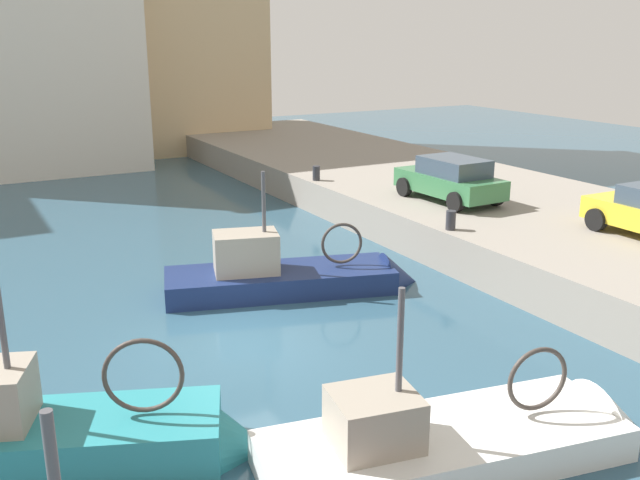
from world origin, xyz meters
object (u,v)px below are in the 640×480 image
fishing_boat_navy (294,285)px  mooring_bollard_north (316,173)px  fishing_boat_white (467,452)px  mooring_bollard_mid (451,220)px  fishing_boat_teal (72,453)px  parked_car_green (450,179)px

fishing_boat_navy → mooring_bollard_north: fishing_boat_navy is taller
fishing_boat_white → fishing_boat_navy: fishing_boat_navy is taller
mooring_bollard_mid → fishing_boat_teal: bearing=-157.5°
mooring_bollard_mid → mooring_bollard_north: same height
mooring_bollard_mid → parked_car_green: bearing=51.7°
fishing_boat_white → fishing_boat_navy: bearing=83.0°
fishing_boat_teal → fishing_boat_navy: (6.60, 5.27, 0.00)m
fishing_boat_navy → parked_car_green: size_ratio=1.78×
parked_car_green → mooring_bollard_north: bearing=113.7°
fishing_boat_white → parked_car_green: 13.25m
fishing_boat_navy → parked_car_green: (6.93, 2.25, 1.79)m
fishing_boat_white → parked_car_green: size_ratio=1.77×
parked_car_green → fishing_boat_white: bearing=-127.2°
mooring_bollard_north → fishing_boat_white: bearing=-110.0°
parked_car_green → mooring_bollard_north: parked_car_green is taller
fishing_boat_white → mooring_bollard_north: fishing_boat_white is taller
fishing_boat_white → mooring_bollard_north: (5.68, 15.60, 1.38)m
fishing_boat_navy → parked_car_green: bearing=17.9°
mooring_bollard_north → mooring_bollard_mid: bearing=-90.0°
fishing_boat_teal → fishing_boat_navy: 8.44m
fishing_boat_teal → mooring_bollard_mid: fishing_boat_teal is taller
fishing_boat_teal → mooring_bollard_mid: 12.27m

